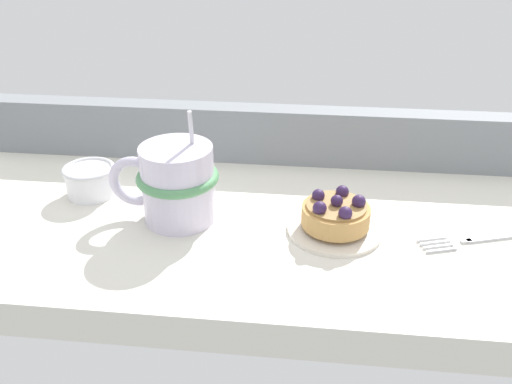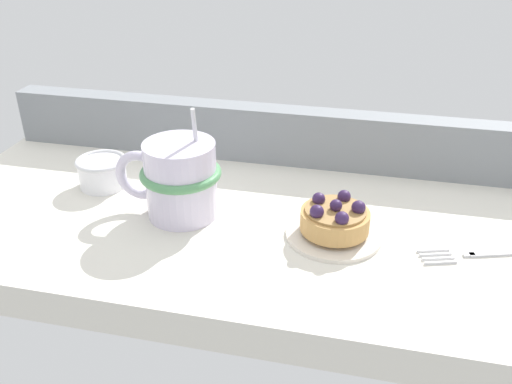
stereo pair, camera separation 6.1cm
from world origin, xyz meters
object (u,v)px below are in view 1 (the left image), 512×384
Objects in this scene: dessert_plate at (335,228)px; sugar_bowl at (90,180)px; coffee_mug at (176,183)px; dessert_fork at (489,237)px; raspberry_tart at (336,213)px.

sugar_bowl is (-30.49, 5.43, 1.62)cm from dessert_plate.
dessert_fork is (35.14, -0.78, -4.37)cm from coffee_mug.
sugar_bowl is at bearing 169.90° from dessert_plate.
dessert_fork is 2.48× the size of sugar_bowl.
sugar_bowl is at bearing 169.89° from raspberry_tart.
dessert_plate is at bearing -179.51° from dessert_fork.
coffee_mug reaches higher than sugar_bowl.
dessert_fork is (16.89, 0.14, -0.15)cm from dessert_plate.
raspberry_tart reaches higher than dessert_fork.
coffee_mug is at bearing 177.10° from dessert_plate.
dessert_fork is at bearing 0.49° from dessert_plate.
raspberry_tart is at bearing -37.32° from dessert_plate.
raspberry_tart is 1.17× the size of sugar_bowl.
dessert_fork is 47.70cm from sugar_bowl.
raspberry_tart is (0.01, -0.00, 1.95)cm from dessert_plate.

